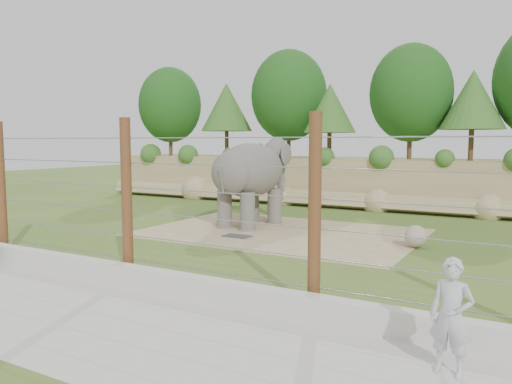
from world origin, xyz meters
The scene contains 10 objects.
ground centered at (0.00, 0.00, 0.00)m, with size 90.00×90.00×0.00m, color #446425.
back_embankment centered at (0.59, 12.68, 3.97)m, with size 30.00×5.52×8.77m.
dirt_patch centered at (0.50, 3.00, 0.01)m, with size 10.00×7.00×0.02m, color #948560.
drain_grate centered at (-0.45, 1.44, 0.04)m, with size 1.00×0.60×0.03m, color #262628.
elephant centered at (-1.23, 3.69, 1.75)m, with size 1.85×4.33×3.50m, color #645F59, non-canonical shape.
stone_ball centered at (5.50, 2.70, 0.38)m, with size 0.72×0.72×0.72m, color gray.
retaining_wall centered at (0.00, -5.00, 0.25)m, with size 26.00×0.35×0.50m, color beige.
walkway centered at (0.00, -7.00, 0.01)m, with size 26.00×4.00×0.01m, color beige.
barrier_fence centered at (0.00, -4.50, 2.00)m, with size 20.26×0.26×4.00m.
zookeeper centered at (7.81, -6.04, 0.88)m, with size 0.63×0.41×1.73m, color #A2A5AB.
Camera 1 is at (8.79, -13.57, 3.42)m, focal length 35.00 mm.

